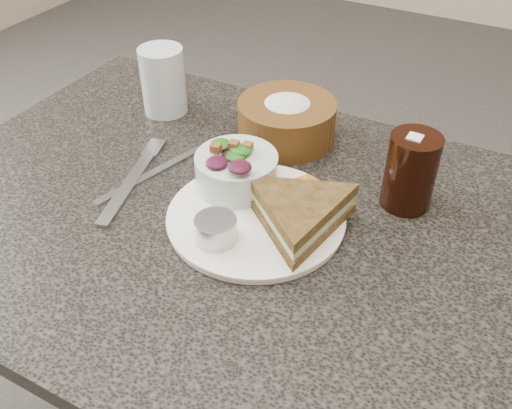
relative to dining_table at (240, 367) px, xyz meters
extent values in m
cube|color=black|center=(0.00, 0.00, 0.00)|extent=(1.00, 0.70, 0.75)
cylinder|color=white|center=(0.03, 0.00, 0.38)|extent=(0.25, 0.25, 0.01)
cylinder|color=#ABABAD|center=(0.01, -0.07, 0.40)|extent=(0.07, 0.07, 0.03)
cone|color=orange|center=(0.07, 0.09, 0.40)|extent=(0.09, 0.09, 0.03)
cube|color=#A8AAAF|center=(-0.18, -0.02, 0.38)|extent=(0.07, 0.21, 0.01)
cube|color=#9C9C9F|center=(-0.17, 0.02, 0.38)|extent=(0.07, 0.20, 0.00)
cylinder|color=silver|center=(-0.27, 0.20, 0.44)|extent=(0.10, 0.10, 0.12)
camera|label=1|loc=(0.33, -0.55, 0.91)|focal=40.00mm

